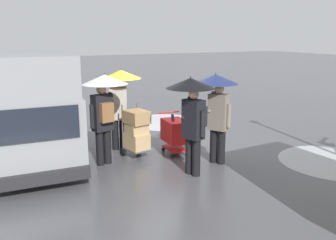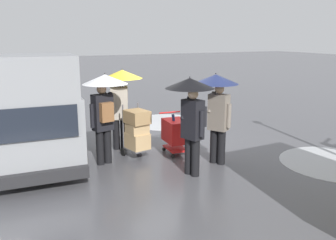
# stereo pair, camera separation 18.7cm
# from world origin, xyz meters

# --- Properties ---
(ground_plane) EXTENTS (90.00, 90.00, 0.00)m
(ground_plane) POSITION_xyz_m (0.00, 0.00, 0.00)
(ground_plane) COLOR #4C4C51
(slush_patch_near_cluster) EXTENTS (2.61, 2.61, 0.01)m
(slush_patch_near_cluster) POSITION_xyz_m (-2.83, 2.92, 0.00)
(slush_patch_near_cluster) COLOR #ADAFB5
(slush_patch_near_cluster) RESTS_ON ground
(slush_patch_under_van) EXTENTS (2.52, 2.52, 0.01)m
(slush_patch_under_van) POSITION_xyz_m (-1.05, -2.69, 0.00)
(slush_patch_under_van) COLOR silver
(slush_patch_under_van) RESTS_ON ground
(cargo_van_parked_right) EXTENTS (2.42, 5.44, 2.60)m
(cargo_van_parked_right) POSITION_xyz_m (3.64, -0.80, 1.18)
(cargo_van_parked_right) COLOR gray
(cargo_van_parked_right) RESTS_ON ground
(shopping_cart_vendor) EXTENTS (0.61, 0.86, 1.04)m
(shopping_cart_vendor) POSITION_xyz_m (0.26, 0.58, 0.57)
(shopping_cart_vendor) COLOR red
(shopping_cart_vendor) RESTS_ON ground
(hand_dolly_boxes) EXTENTS (0.63, 0.78, 1.32)m
(hand_dolly_boxes) POSITION_xyz_m (1.25, 0.39, 0.69)
(hand_dolly_boxes) COLOR #515156
(hand_dolly_boxes) RESTS_ON ground
(pedestrian_pink_side) EXTENTS (1.04, 1.04, 2.15)m
(pedestrian_pink_side) POSITION_xyz_m (-0.25, 1.62, 1.58)
(pedestrian_pink_side) COLOR black
(pedestrian_pink_side) RESTS_ON ground
(pedestrian_black_side) EXTENTS (1.04, 1.04, 2.15)m
(pedestrian_black_side) POSITION_xyz_m (2.08, 0.49, 1.57)
(pedestrian_black_side) COLOR black
(pedestrian_black_side) RESTS_ON ground
(pedestrian_white_side) EXTENTS (1.04, 1.04, 2.15)m
(pedestrian_white_side) POSITION_xyz_m (0.63, 1.98, 1.57)
(pedestrian_white_side) COLOR black
(pedestrian_white_side) RESTS_ON ground
(pedestrian_far_side) EXTENTS (1.04, 1.04, 2.15)m
(pedestrian_far_side) POSITION_xyz_m (1.36, -0.41, 1.58)
(pedestrian_far_side) COLOR black
(pedestrian_far_side) RESTS_ON ground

